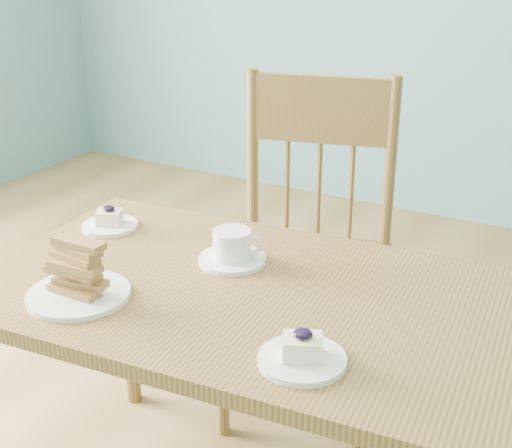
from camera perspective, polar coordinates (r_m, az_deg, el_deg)
name	(u,v)px	position (r m, az deg, el deg)	size (l,w,h in m)	color
dining_table	(257,317)	(1.59, 0.05, -7.48)	(1.29, 0.81, 0.66)	olive
dining_chair	(308,250)	(2.10, 4.21, -2.12)	(0.56, 0.54, 1.01)	olive
cheesecake_plate_near	(302,354)	(1.31, 3.72, -10.36)	(0.16, 0.16, 0.07)	white
cheesecake_plate_far	(110,222)	(1.91, -11.61, 0.15)	(0.15, 0.15, 0.06)	white
coffee_cup	(233,249)	(1.67, -1.87, -1.99)	(0.16, 0.16, 0.08)	white
biscotti_plate	(77,278)	(1.56, -14.13, -4.21)	(0.22, 0.22, 0.13)	white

